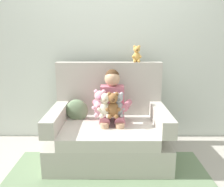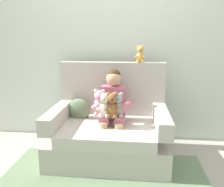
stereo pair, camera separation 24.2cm
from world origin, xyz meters
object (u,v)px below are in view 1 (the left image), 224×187
Objects in this scene: armchair at (109,129)px; throw_pillow at (77,110)px; plush_brown at (113,106)px; plush_pink at (100,104)px; plush_honey_on_backrest at (136,54)px; seated_child at (112,103)px; plush_grey at (118,105)px; plush_cream at (104,106)px.

armchair reaches higher than throw_pillow.
armchair is at bearing 105.80° from plush_brown.
throw_pillow is at bearing 163.94° from armchair.
armchair is 0.43m from throw_pillow.
throw_pillow is (-0.28, 0.23, -0.14)m from plush_pink.
plush_honey_on_backrest reaches higher than plush_pink.
seated_child is 0.15m from plush_grey.
plush_honey_on_backrest is 0.96m from throw_pillow.
plush_grey is at bearing -26.72° from throw_pillow.
plush_honey_on_backrest is at bearing 43.72° from armchair.
plush_honey_on_backrest is at bearing 49.13° from seated_child.
plush_grey is at bearing -63.25° from seated_child.
armchair is 0.36m from plush_grey.
plush_brown is 0.51m from throw_pillow.
plush_cream reaches higher than throw_pillow.
plush_brown reaches higher than plush_cream.
plush_cream is at bearing -154.31° from plush_grey.
seated_child is 0.43m from throw_pillow.
throw_pillow is at bearing 118.84° from plush_pink.
throw_pillow is (-0.70, -0.21, -0.63)m from plush_honey_on_backrest.
plush_brown is 0.14m from plush_pink.
plush_cream is at bearing -38.36° from throw_pillow.
armchair is at bearing -150.94° from plush_honey_on_backrest.
plush_honey_on_backrest is (0.37, 0.47, 0.50)m from plush_cream.
armchair is 0.93m from plush_honey_on_backrest.
seated_child is at bearing 92.71° from plush_brown.
plush_brown is at bearing -132.19° from plush_grey.
plush_cream is at bearing -104.42° from armchair.
plush_pink is (-0.05, 0.03, 0.01)m from plush_cream.
throw_pillow is (-0.47, 0.24, -0.13)m from plush_grey.
plush_brown is 0.74m from plush_honey_on_backrest.
plush_pink is at bearing -130.40° from seated_child.
armchair is 4.81× the size of plush_grey.
armchair is 6.33× the size of plush_honey_on_backrest.
seated_child is at bearing 129.84° from plush_grey.
plush_honey_on_backrest reaches higher than throw_pillow.
plush_honey_on_backrest reaches higher than seated_child.
armchair is at bearing -163.16° from seated_child.
plush_grey is 0.19m from plush_pink.
seated_child reaches higher than plush_brown.
plush_cream is 1.01× the size of plush_grey.
plush_honey_on_backrest is at bearing 25.30° from plush_pink.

